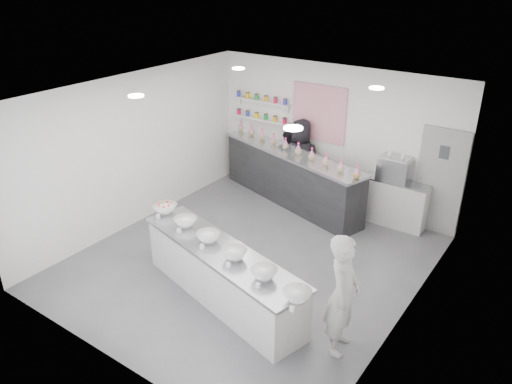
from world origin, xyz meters
TOP-DOWN VIEW (x-y plane):
  - floor at (0.00, 0.00)m, footprint 6.00×6.00m
  - ceiling at (0.00, 0.00)m, footprint 6.00×6.00m
  - back_wall at (0.00, 3.00)m, footprint 5.50×0.00m
  - left_wall at (-2.75, 0.00)m, footprint 0.00×6.00m
  - right_wall at (2.75, 0.00)m, footprint 0.00×6.00m
  - back_door at (2.30, 2.97)m, footprint 0.88×0.04m
  - pattern_panel at (-0.35, 2.98)m, footprint 1.25×0.03m
  - jar_shelf_lower at (-1.75, 2.90)m, footprint 1.45×0.22m
  - jar_shelf_upper at (-1.75, 2.90)m, footprint 1.45×0.22m
  - preserve_jars at (-1.75, 2.88)m, footprint 1.45×0.10m
  - downlight_0 at (-1.40, -1.00)m, footprint 0.24×0.24m
  - downlight_1 at (1.40, -1.00)m, footprint 0.24×0.24m
  - downlight_2 at (-1.40, 1.60)m, footprint 0.24×0.24m
  - downlight_3 at (1.40, 1.60)m, footprint 0.24×0.24m
  - prep_counter at (0.28, -1.12)m, footprint 3.35×1.54m
  - back_bar at (-0.68, 2.47)m, footprint 3.82×1.75m
  - sneeze_guard at (-0.77, 2.16)m, footprint 3.57×1.08m
  - espresso_ledge at (1.55, 2.78)m, footprint 1.28×0.41m
  - espresso_machine at (1.47, 2.78)m, footprint 0.61×0.42m
  - cup_stacks at (1.28, 2.78)m, footprint 0.24×0.24m
  - prep_bowls at (0.28, -1.12)m, footprint 3.64×1.37m
  - label_cards at (0.41, -1.61)m, footprint 3.31×0.04m
  - cookie_bags at (-0.68, 2.47)m, footprint 3.63×1.21m
  - woman_prep at (2.27, -1.06)m, footprint 0.55×0.72m
  - staff_left at (-0.87, 2.72)m, footprint 0.96×0.86m
  - staff_right at (-0.61, 2.72)m, footprint 1.02×0.81m

SIDE VIEW (x-z plane):
  - floor at x=0.00m, z-range 0.00..0.00m
  - prep_counter at x=0.28m, z-range 0.00..0.89m
  - espresso_ledge at x=1.55m, z-range 0.00..0.95m
  - back_bar at x=-0.68m, z-range 0.00..1.17m
  - staff_left at x=-0.87m, z-range 0.00..1.65m
  - woman_prep at x=2.27m, z-range 0.00..1.76m
  - staff_right at x=-0.61m, z-range 0.00..1.83m
  - label_cards at x=0.41m, z-range 0.89..0.96m
  - prep_bowls at x=0.28m, z-range 0.89..1.04m
  - back_door at x=2.30m, z-range 0.00..2.10m
  - cup_stacks at x=1.28m, z-range 0.95..1.28m
  - espresso_machine at x=1.47m, z-range 0.95..1.42m
  - cookie_bags at x=-0.68m, z-range 1.17..1.43m
  - sneeze_guard at x=-0.77m, z-range 1.17..1.49m
  - back_wall at x=0.00m, z-range -1.25..4.25m
  - left_wall at x=-2.75m, z-range -1.50..4.50m
  - right_wall at x=2.75m, z-range -1.50..4.50m
  - jar_shelf_lower at x=-1.75m, z-range 1.58..1.62m
  - preserve_jars at x=-1.75m, z-range 1.60..2.16m
  - pattern_panel at x=-0.35m, z-range 1.35..2.55m
  - jar_shelf_upper at x=-1.75m, z-range 2.00..2.04m
  - downlight_0 at x=-1.40m, z-range 2.97..2.99m
  - downlight_1 at x=1.40m, z-range 2.97..2.99m
  - downlight_2 at x=-1.40m, z-range 2.97..2.99m
  - downlight_3 at x=1.40m, z-range 2.97..2.99m
  - ceiling at x=0.00m, z-range 3.00..3.00m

